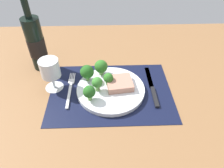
{
  "coord_description": "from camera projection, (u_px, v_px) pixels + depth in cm",
  "views": [
    {
      "loc": [
        -1.37,
        -54.82,
        53.11
      ],
      "look_at": [
        0.55,
        2.13,
        1.9
      ],
      "focal_mm": 32.65,
      "sensor_mm": 36.0,
      "label": 1
    }
  ],
  "objects": [
    {
      "name": "broccoli_near_fork",
      "position": [
        108.0,
        78.0,
        0.75
      ],
      "size": [
        3.67,
        3.67,
        4.93
      ],
      "color": "#5B8942",
      "rests_on": "plate"
    },
    {
      "name": "ground_plane",
      "position": [
        111.0,
        94.0,
        0.77
      ],
      "size": [
        140.0,
        110.0,
        3.0
      ],
      "primitive_type": "cube",
      "color": "brown"
    },
    {
      "name": "steak",
      "position": [
        120.0,
        83.0,
        0.75
      ],
      "size": [
        10.26,
        9.6,
        2.38
      ],
      "primitive_type": "cube",
      "rotation": [
        0.0,
        0.0,
        0.12
      ],
      "color": "tan",
      "rests_on": "plate"
    },
    {
      "name": "broccoli_near_steak",
      "position": [
        101.0,
        67.0,
        0.79
      ],
      "size": [
        5.13,
        5.13,
        6.26
      ],
      "color": "#6B994C",
      "rests_on": "plate"
    },
    {
      "name": "broccoli_center",
      "position": [
        87.0,
        72.0,
        0.76
      ],
      "size": [
        5.19,
        5.19,
        6.54
      ],
      "color": "#5B8942",
      "rests_on": "plate"
    },
    {
      "name": "broccoli_back_left",
      "position": [
        97.0,
        83.0,
        0.72
      ],
      "size": [
        3.88,
        3.88,
        5.7
      ],
      "color": "#6B994C",
      "rests_on": "plate"
    },
    {
      "name": "wine_bottle",
      "position": [
        36.0,
        44.0,
        0.8
      ],
      "size": [
        6.86,
        6.86,
        30.76
      ],
      "color": "black",
      "rests_on": "ground_plane"
    },
    {
      "name": "wine_glass",
      "position": [
        50.0,
        70.0,
        0.72
      ],
      "size": [
        6.99,
        6.99,
        12.51
      ],
      "color": "silver",
      "rests_on": "ground_plane"
    },
    {
      "name": "placemat",
      "position": [
        111.0,
        91.0,
        0.76
      ],
      "size": [
        44.99,
        32.1,
        0.3
      ],
      "primitive_type": "cube",
      "color": "black",
      "rests_on": "ground_plane"
    },
    {
      "name": "knife",
      "position": [
        152.0,
        88.0,
        0.77
      ],
      "size": [
        1.8,
        23.0,
        0.8
      ],
      "rotation": [
        0.0,
        0.0,
        -0.06
      ],
      "color": "black",
      "rests_on": "placemat"
    },
    {
      "name": "broccoli_front_edge",
      "position": [
        89.0,
        92.0,
        0.68
      ],
      "size": [
        4.28,
        4.28,
        5.8
      ],
      "color": "#6B994C",
      "rests_on": "plate"
    },
    {
      "name": "fork",
      "position": [
        70.0,
        89.0,
        0.77
      ],
      "size": [
        2.4,
        19.2,
        0.5
      ],
      "rotation": [
        0.0,
        0.0,
        0.06
      ],
      "color": "silver",
      "rests_on": "placemat"
    },
    {
      "name": "plate",
      "position": [
        111.0,
        89.0,
        0.76
      ],
      "size": [
        25.09,
        25.09,
        1.6
      ],
      "primitive_type": "cylinder",
      "color": "silver",
      "rests_on": "placemat"
    }
  ]
}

